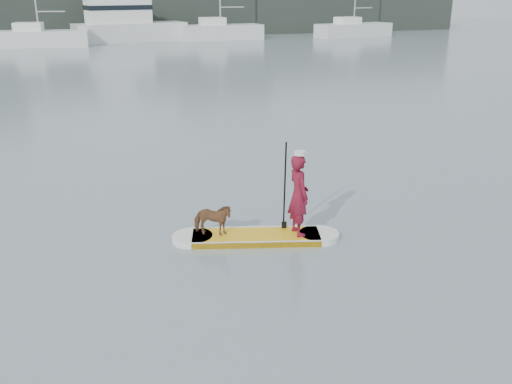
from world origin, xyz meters
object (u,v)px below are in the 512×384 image
object	(u,v)px
sailboat_f	(353,28)
motor_yacht_a	(125,22)
sailboat_d	(39,37)
dog	(212,220)
paddleboard	(256,237)
sailboat_e	(220,31)
paddler	(299,195)

from	to	relation	value
sailboat_f	motor_yacht_a	distance (m)	22.48
sailboat_d	motor_yacht_a	bearing A→B (deg)	28.69
sailboat_d	motor_yacht_a	size ratio (longest dim) A/B	1.12
dog	sailboat_d	world-z (taller)	sailboat_d
motor_yacht_a	dog	bearing A→B (deg)	-105.24
paddleboard	sailboat_e	size ratio (longest dim) A/B	0.28
paddleboard	sailboat_e	bearing A→B (deg)	91.66
paddler	sailboat_f	distance (m)	50.18
sailboat_e	motor_yacht_a	bearing A→B (deg)	171.45
motor_yacht_a	sailboat_f	bearing A→B (deg)	-15.04
paddleboard	sailboat_d	world-z (taller)	sailboat_d
paddler	sailboat_d	bearing A→B (deg)	5.60
dog	motor_yacht_a	xyz separation A→B (m)	(4.43, 45.02, 1.25)
sailboat_f	motor_yacht_a	world-z (taller)	sailboat_f
dog	sailboat_d	size ratio (longest dim) A/B	0.07
paddleboard	sailboat_f	world-z (taller)	sailboat_f
sailboat_f	motor_yacht_a	size ratio (longest dim) A/B	1.17
paddleboard	motor_yacht_a	bearing A→B (deg)	102.63
paddleboard	sailboat_e	world-z (taller)	sailboat_e
sailboat_e	sailboat_f	distance (m)	13.73
paddler	motor_yacht_a	bearing A→B (deg)	-4.19
sailboat_d	motor_yacht_a	world-z (taller)	sailboat_d
paddler	sailboat_e	size ratio (longest dim) A/B	0.14
sailboat_f	paddleboard	bearing A→B (deg)	-130.62
paddler	dog	size ratio (longest dim) A/B	2.09
sailboat_d	sailboat_e	bearing A→B (deg)	14.82
sailboat_d	motor_yacht_a	distance (m)	8.00
paddleboard	dog	distance (m)	0.93
paddleboard	motor_yacht_a	world-z (taller)	motor_yacht_a
sailboat_e	sailboat_f	xyz separation A→B (m)	(13.70, -1.00, 0.00)
paddler	sailboat_f	world-z (taller)	sailboat_f
dog	sailboat_f	distance (m)	50.58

